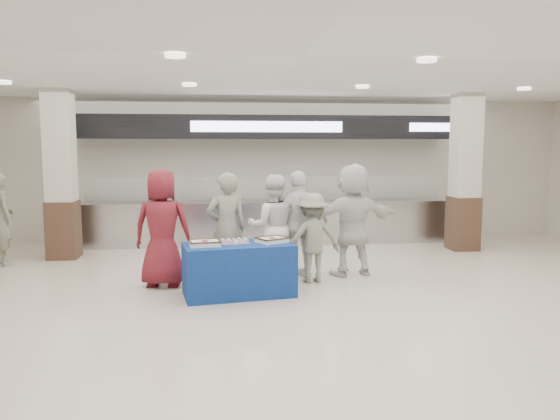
{
  "coord_description": "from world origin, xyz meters",
  "views": [
    {
      "loc": [
        -1.01,
        -6.52,
        2.13
      ],
      "look_at": [
        -0.11,
        1.6,
        1.18
      ],
      "focal_mm": 35.0,
      "sensor_mm": 36.0,
      "label": 1
    }
  ],
  "objects": [
    {
      "name": "ground",
      "position": [
        0.0,
        0.0,
        0.0
      ],
      "size": [
        14.0,
        14.0,
        0.0
      ],
      "primitive_type": "plane",
      "color": "beige",
      "rests_on": "ground"
    },
    {
      "name": "serving_line",
      "position": [
        0.0,
        5.4,
        1.16
      ],
      "size": [
        8.7,
        0.85,
        2.8
      ],
      "color": "#B1B3B8",
      "rests_on": "ground"
    },
    {
      "name": "column_left",
      "position": [
        -4.0,
        4.2,
        1.53
      ],
      "size": [
        0.55,
        0.55,
        3.2
      ],
      "color": "#3A251A",
      "rests_on": "ground"
    },
    {
      "name": "column_right",
      "position": [
        4.0,
        4.2,
        1.53
      ],
      "size": [
        0.55,
        0.55,
        3.2
      ],
      "color": "#3A251A",
      "rests_on": "ground"
    },
    {
      "name": "display_table",
      "position": [
        -0.76,
        1.19,
        0.38
      ],
      "size": [
        1.66,
        1.02,
        0.75
      ],
      "primitive_type": "cube",
      "rotation": [
        0.0,
        0.0,
        0.16
      ],
      "color": "navy",
      "rests_on": "ground"
    },
    {
      "name": "sheet_cake_left",
      "position": [
        -1.23,
        1.08,
        0.8
      ],
      "size": [
        0.46,
        0.38,
        0.09
      ],
      "color": "white",
      "rests_on": "display_table"
    },
    {
      "name": "sheet_cake_right",
      "position": [
        -0.27,
        1.26,
        0.79
      ],
      "size": [
        0.51,
        0.48,
        0.09
      ],
      "color": "white",
      "rests_on": "display_table"
    },
    {
      "name": "cupcake_tray",
      "position": [
        -0.81,
        1.21,
        0.78
      ],
      "size": [
        0.45,
        0.38,
        0.07
      ],
      "color": "#A8A8AD",
      "rests_on": "display_table"
    },
    {
      "name": "civilian_maroon",
      "position": [
        -1.89,
        1.83,
        0.9
      ],
      "size": [
        0.95,
        0.69,
        1.8
      ],
      "primitive_type": "imported",
      "rotation": [
        0.0,
        0.0,
        3.0
      ],
      "color": "maroon",
      "rests_on": "ground"
    },
    {
      "name": "soldier_a",
      "position": [
        -0.91,
        1.88,
        0.87
      ],
      "size": [
        0.71,
        0.54,
        1.74
      ],
      "primitive_type": "imported",
      "rotation": [
        0.0,
        0.0,
        3.36
      ],
      "color": "slate",
      "rests_on": "ground"
    },
    {
      "name": "chef_tall",
      "position": [
        -0.17,
        2.13,
        0.84
      ],
      "size": [
        0.87,
        0.7,
        1.69
      ],
      "primitive_type": "imported",
      "rotation": [
        0.0,
        0.0,
        3.07
      ],
      "color": "white",
      "rests_on": "ground"
    },
    {
      "name": "chef_short",
      "position": [
        0.27,
        2.17,
        0.87
      ],
      "size": [
        1.11,
        0.73,
        1.75
      ],
      "primitive_type": "imported",
      "rotation": [
        0.0,
        0.0,
        3.47
      ],
      "color": "white",
      "rests_on": "ground"
    },
    {
      "name": "soldier_b",
      "position": [
        0.43,
        1.83,
        0.71
      ],
      "size": [
        0.98,
        0.65,
        1.41
      ],
      "primitive_type": "imported",
      "rotation": [
        0.0,
        0.0,
        3.29
      ],
      "color": "slate",
      "rests_on": "ground"
    },
    {
      "name": "civilian_white",
      "position": [
        1.17,
        2.25,
        0.93
      ],
      "size": [
        1.81,
        0.93,
        1.87
      ],
      "primitive_type": "imported",
      "rotation": [
        0.0,
        0.0,
        3.37
      ],
      "color": "white",
      "rests_on": "ground"
    },
    {
      "name": "soldier_bg",
      "position": [
        -4.92,
        3.69,
        0.84
      ],
      "size": [
        0.7,
        0.73,
        1.69
      ],
      "primitive_type": "imported",
      "rotation": [
        0.0,
        0.0,
        2.26
      ],
      "color": "slate",
      "rests_on": "ground"
    }
  ]
}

